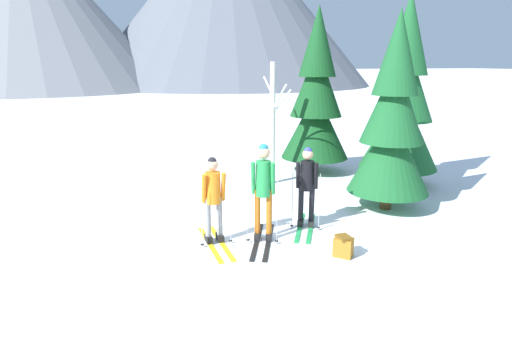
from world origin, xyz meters
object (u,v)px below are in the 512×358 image
skier_in_green (263,186)px  pine_tree_near (392,122)px  pine_tree_mid (316,99)px  backpack_on_snow_front (343,246)px  skier_in_black (307,183)px  skier_in_orange (213,197)px  birch_tree_tall (273,122)px  pine_tree_far (403,101)px

skier_in_green → pine_tree_near: (3.30, 0.82, 0.94)m
pine_tree_mid → backpack_on_snow_front: pine_tree_mid is taller
skier_in_green → pine_tree_near: 3.53m
skier_in_black → pine_tree_mid: bearing=62.2°
skier_in_orange → birch_tree_tall: 4.38m
backpack_on_snow_front → skier_in_green: bearing=133.6°
pine_tree_far → backpack_on_snow_front: bearing=-135.6°
pine_tree_mid → birch_tree_tall: (-1.67, -0.79, -0.51)m
skier_in_orange → pine_tree_mid: 6.13m
pine_tree_near → birch_tree_tall: bearing=121.2°
pine_tree_near → birch_tree_tall: (-1.74, 2.87, -0.29)m
pine_tree_near → backpack_on_snow_front: 3.47m
pine_tree_near → backpack_on_snow_front: bearing=-138.6°
pine_tree_far → backpack_on_snow_front: size_ratio=12.66×
pine_tree_mid → pine_tree_far: (1.56, -1.99, 0.06)m
pine_tree_far → birch_tree_tall: bearing=159.7°
skier_in_black → pine_tree_far: size_ratio=0.33×
birch_tree_tall → backpack_on_snow_front: (-0.48, -4.83, -1.53)m
skier_in_orange → skier_in_black: size_ratio=1.02×
pine_tree_mid → skier_in_black: bearing=-117.8°
skier_in_black → birch_tree_tall: (0.49, 3.30, 0.78)m
backpack_on_snow_front → pine_tree_near: bearing=41.4°
skier_in_black → backpack_on_snow_front: skier_in_black is taller
pine_tree_far → skier_in_orange: bearing=-157.8°
backpack_on_snow_front → skier_in_black: bearing=90.5°
skier_in_black → pine_tree_far: 4.48m
pine_tree_near → backpack_on_snow_front: size_ratio=11.11×
birch_tree_tall → pine_tree_far: bearing=-20.3°
pine_tree_near → pine_tree_far: 2.26m
skier_in_orange → pine_tree_far: size_ratio=0.34×
pine_tree_mid → birch_tree_tall: bearing=-154.6°
skier_in_orange → skier_in_green: 0.95m
backpack_on_snow_front → birch_tree_tall: bearing=84.3°
pine_tree_mid → pine_tree_near: bearing=-88.9°
pine_tree_near → pine_tree_far: (1.49, 1.68, 0.28)m
skier_in_green → pine_tree_far: (4.79, 2.49, 1.22)m
skier_in_orange → skier_in_black: 2.00m
skier_in_green → pine_tree_far: size_ratio=0.37×
skier_in_black → backpack_on_snow_front: bearing=-89.5°
skier_in_green → backpack_on_snow_front: (1.08, -1.14, -0.88)m
pine_tree_far → birch_tree_tall: size_ratio=1.52×
skier_in_orange → pine_tree_near: size_ratio=0.39×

